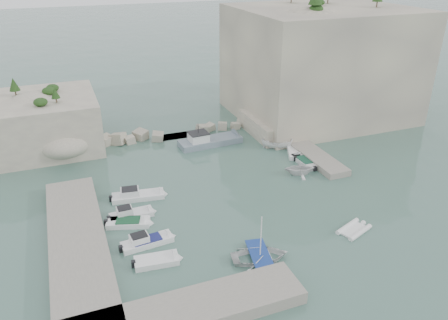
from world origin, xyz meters
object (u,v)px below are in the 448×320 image
object	(u,v)px
work_boat	(210,144)
tender_east_c	(293,154)
motorboat_b	(132,217)
tender_east_d	(277,148)
tender_east_b	(305,164)
motorboat_e	(157,263)
inflatable_dinghy	(354,231)
tender_east_a	(299,174)
motorboat_c	(129,225)
motorboat_d	(148,244)
motorboat_a	(138,198)
rowboat	(260,260)

from	to	relation	value
work_boat	tender_east_c	bearing A→B (deg)	-41.54
motorboat_b	tender_east_d	world-z (taller)	tender_east_d
tender_east_b	motorboat_e	bearing A→B (deg)	117.19
motorboat_b	tender_east_c	bearing A→B (deg)	16.18
motorboat_b	inflatable_dinghy	xyz separation A→B (m)	(19.79, -10.31, 0.00)
tender_east_a	motorboat_e	bearing A→B (deg)	133.46
motorboat_c	tender_east_b	xyz separation A→B (m)	(23.59, 5.77, 0.00)
motorboat_c	motorboat_d	world-z (taller)	motorboat_d
inflatable_dinghy	motorboat_a	bearing A→B (deg)	121.83
motorboat_a	tender_east_b	distance (m)	21.67
motorboat_b	tender_east_b	world-z (taller)	motorboat_b
motorboat_d	tender_east_b	world-z (taller)	motorboat_d
motorboat_b	work_boat	xyz separation A→B (m)	(13.79, 14.68, 0.00)
motorboat_a	motorboat_c	distance (m)	5.23
rowboat	tender_east_a	xyz separation A→B (m)	(11.49, 13.06, 0.00)
motorboat_b	tender_east_b	bearing A→B (deg)	9.23
tender_east_a	tender_east_b	size ratio (longest dim) A/B	0.77
motorboat_a	inflatable_dinghy	distance (m)	23.04
motorboat_b	motorboat_c	world-z (taller)	motorboat_b
motorboat_c	rowboat	size ratio (longest dim) A/B	0.91
motorboat_b	tender_east_a	world-z (taller)	tender_east_a
tender_east_a	motorboat_b	bearing A→B (deg)	112.28
motorboat_a	tender_east_d	world-z (taller)	tender_east_d
tender_east_a	motorboat_c	bearing A→B (deg)	115.62
rowboat	tender_east_b	bearing A→B (deg)	-31.13
motorboat_c	tender_east_d	xyz separation A→B (m)	(22.46, 11.37, 0.00)
motorboat_e	motorboat_a	bearing A→B (deg)	92.48
motorboat_e	tender_east_b	size ratio (longest dim) A/B	0.88
motorboat_c	tender_east_d	world-z (taller)	tender_east_d
motorboat_c	motorboat_d	distance (m)	4.00
motorboat_a	tender_east_b	size ratio (longest dim) A/B	1.29
motorboat_d	tender_east_d	xyz separation A→B (m)	(21.37, 15.21, 0.00)
inflatable_dinghy	tender_east_d	distance (m)	20.46
motorboat_e	work_boat	bearing A→B (deg)	65.91
tender_east_a	tender_east_c	xyz separation A→B (m)	(2.22, 5.34, 0.00)
rowboat	tender_east_d	xyz separation A→B (m)	(12.53, 21.00, 0.00)
motorboat_e	tender_east_d	distance (m)	27.91
motorboat_c	tender_east_d	distance (m)	25.17
tender_east_c	motorboat_e	bearing A→B (deg)	148.48
motorboat_c	motorboat_e	distance (m)	6.93
tender_east_a	work_boat	world-z (taller)	work_boat
motorboat_d	tender_east_c	bearing A→B (deg)	23.58
motorboat_b	motorboat_d	size ratio (longest dim) A/B	0.92
motorboat_c	tender_east_a	distance (m)	21.69
motorboat_c	tender_east_c	bearing A→B (deg)	38.27
motorboat_d	motorboat_e	world-z (taller)	motorboat_d
tender_east_c	work_boat	bearing A→B (deg)	75.68
inflatable_dinghy	tender_east_a	world-z (taller)	tender_east_a
work_boat	inflatable_dinghy	bearing A→B (deg)	-80.10
motorboat_b	tender_east_d	size ratio (longest dim) A/B	1.12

